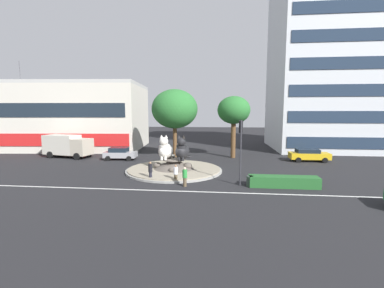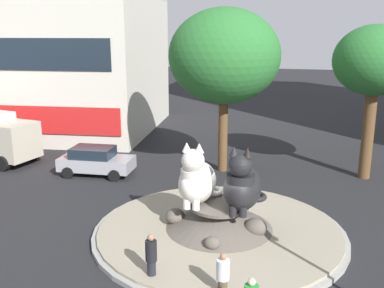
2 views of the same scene
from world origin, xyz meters
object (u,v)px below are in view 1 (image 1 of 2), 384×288
(office_tower, at_px, (336,60))
(shophouse_block, at_px, (73,116))
(cat_statue_black, at_px, (182,150))
(parked_car_right, at_px, (120,153))
(second_tree_near_tower, at_px, (175,109))
(broadleaf_tree_behind_island, at_px, (234,111))
(pedestrian_black_shirt, at_px, (150,171))
(pedestrian_green_shirt, at_px, (185,176))
(litter_bin, at_px, (250,181))
(pedestrian_white_shirt, at_px, (176,173))
(delivery_box_truck, at_px, (67,145))
(cat_statue_white, at_px, (165,150))
(sedan_on_far_lane, at_px, (309,155))
(traffic_light_mast, at_px, (241,141))

(office_tower, bearing_deg, shophouse_block, -175.94)
(cat_statue_black, bearing_deg, parked_car_right, -120.91)
(shophouse_block, height_order, second_tree_near_tower, shophouse_block)
(shophouse_block, relative_size, parked_car_right, 5.91)
(broadleaf_tree_behind_island, distance_m, pedestrian_black_shirt, 16.08)
(pedestrian_green_shirt, xyz_separation_m, litter_bin, (5.40, 0.50, -0.40))
(cat_statue_black, height_order, parked_car_right, cat_statue_black)
(cat_statue_black, xyz_separation_m, pedestrian_white_shirt, (-0.01, -4.13, -1.42))
(pedestrian_green_shirt, height_order, pedestrian_white_shirt, pedestrian_green_shirt)
(office_tower, xyz_separation_m, pedestrian_white_shirt, (-22.52, -23.94, -13.78))
(shophouse_block, xyz_separation_m, litter_bin, (27.66, -21.39, -4.97))
(second_tree_near_tower, relative_size, pedestrian_white_shirt, 5.83)
(broadleaf_tree_behind_island, bearing_deg, pedestrian_green_shirt, -107.89)
(delivery_box_truck, bearing_deg, cat_statue_white, -13.45)
(sedan_on_far_lane, bearing_deg, office_tower, 58.00)
(pedestrian_white_shirt, bearing_deg, second_tree_near_tower, -94.55)
(broadleaf_tree_behind_island, relative_size, pedestrian_black_shirt, 4.83)
(cat_statue_white, xyz_separation_m, litter_bin, (8.19, -5.11, -1.78))
(second_tree_near_tower, bearing_deg, shophouse_block, 157.36)
(traffic_light_mast, xyz_separation_m, pedestrian_green_shirt, (-4.60, -0.89, -2.96))
(second_tree_near_tower, xyz_separation_m, pedestrian_white_shirt, (2.21, -12.69, -5.73))
(cat_statue_black, xyz_separation_m, traffic_light_mast, (5.57, -4.49, 1.57))
(parked_car_right, bearing_deg, litter_bin, -38.64)
(traffic_light_mast, height_order, broadleaf_tree_behind_island, broadleaf_tree_behind_island)
(pedestrian_green_shirt, relative_size, sedan_on_far_lane, 0.34)
(office_tower, relative_size, pedestrian_white_shirt, 18.54)
(cat_statue_black, relative_size, pedestrian_green_shirt, 1.62)
(broadleaf_tree_behind_island, relative_size, pedestrian_white_shirt, 5.25)
(office_tower, bearing_deg, delivery_box_truck, -162.21)
(broadleaf_tree_behind_island, height_order, pedestrian_green_shirt, broadleaf_tree_behind_island)
(second_tree_near_tower, relative_size, parked_car_right, 2.20)
(second_tree_near_tower, bearing_deg, cat_statue_white, -87.32)
(cat_statue_black, relative_size, second_tree_near_tower, 0.29)
(shophouse_block, xyz_separation_m, pedestrian_white_shirt, (21.29, -20.65, -4.61))
(cat_statue_white, distance_m, traffic_light_mast, 8.92)
(cat_statue_white, height_order, shophouse_block, shophouse_block)
(broadleaf_tree_behind_island, relative_size, second_tree_near_tower, 0.90)
(second_tree_near_tower, distance_m, sedan_on_far_lane, 18.17)
(pedestrian_black_shirt, height_order, pedestrian_green_shirt, pedestrian_black_shirt)
(cat_statue_black, bearing_deg, traffic_light_mast, 54.16)
(cat_statue_black, xyz_separation_m, litter_bin, (6.36, -4.87, -1.79))
(office_tower, xyz_separation_m, second_tree_near_tower, (-24.73, -11.25, -8.05))
(cat_statue_white, distance_m, litter_bin, 9.82)
(pedestrian_black_shirt, bearing_deg, traffic_light_mast, 40.15)
(second_tree_near_tower, bearing_deg, litter_bin, -57.43)
(traffic_light_mast, height_order, sedan_on_far_lane, traffic_light_mast)
(cat_statue_white, relative_size, second_tree_near_tower, 0.28)
(pedestrian_white_shirt, relative_size, litter_bin, 1.75)
(broadleaf_tree_behind_island, bearing_deg, pedestrian_white_shirt, -113.10)
(office_tower, bearing_deg, sedan_on_far_lane, -121.50)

